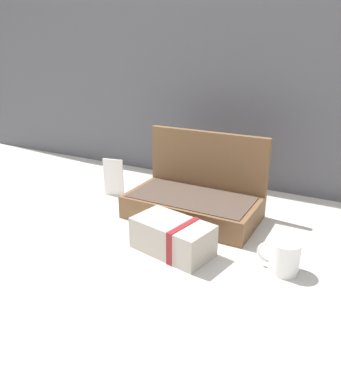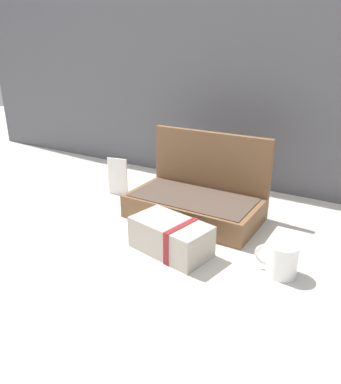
{
  "view_description": "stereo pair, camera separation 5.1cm",
  "coord_description": "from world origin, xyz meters",
  "px_view_note": "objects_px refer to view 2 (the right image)",
  "views": [
    {
      "loc": [
        0.55,
        -1.01,
        0.6
      ],
      "look_at": [
        0.01,
        -0.02,
        0.15
      ],
      "focal_mm": 34.66,
      "sensor_mm": 36.0,
      "label": 1
    },
    {
      "loc": [
        0.59,
        -0.98,
        0.6
      ],
      "look_at": [
        0.01,
        -0.02,
        0.15
      ],
      "focal_mm": 34.66,
      "sensor_mm": 36.0,
      "label": 2
    }
  ],
  "objects_px": {
    "open_suitcase": "(197,198)",
    "cream_toiletry_bag": "(172,237)",
    "info_card_left": "(118,177)",
    "coffee_mug": "(281,259)"
  },
  "relations": [
    {
      "from": "open_suitcase",
      "to": "cream_toiletry_bag",
      "type": "height_order",
      "value": "open_suitcase"
    },
    {
      "from": "open_suitcase",
      "to": "info_card_left",
      "type": "bearing_deg",
      "value": 177.44
    },
    {
      "from": "open_suitcase",
      "to": "cream_toiletry_bag",
      "type": "distance_m",
      "value": 0.28
    },
    {
      "from": "coffee_mug",
      "to": "info_card_left",
      "type": "distance_m",
      "value": 0.8
    },
    {
      "from": "open_suitcase",
      "to": "cream_toiletry_bag",
      "type": "xyz_separation_m",
      "value": [
        0.05,
        -0.27,
        -0.02
      ]
    },
    {
      "from": "cream_toiletry_bag",
      "to": "coffee_mug",
      "type": "height_order",
      "value": "cream_toiletry_bag"
    },
    {
      "from": "open_suitcase",
      "to": "coffee_mug",
      "type": "bearing_deg",
      "value": -30.5
    },
    {
      "from": "open_suitcase",
      "to": "coffee_mug",
      "type": "xyz_separation_m",
      "value": [
        0.38,
        -0.22,
        -0.02
      ]
    },
    {
      "from": "coffee_mug",
      "to": "info_card_left",
      "type": "xyz_separation_m",
      "value": [
        -0.76,
        0.24,
        0.03
      ]
    },
    {
      "from": "info_card_left",
      "to": "cream_toiletry_bag",
      "type": "bearing_deg",
      "value": -43.99
    }
  ]
}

